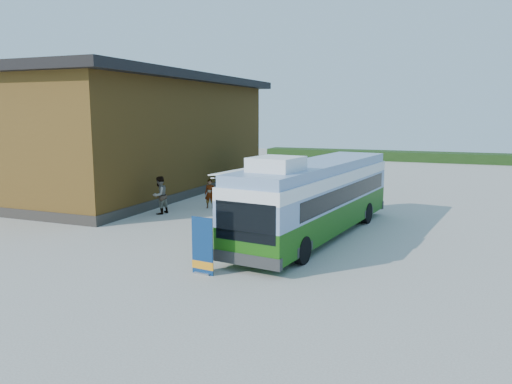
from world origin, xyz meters
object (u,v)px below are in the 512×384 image
at_px(bus, 316,196).
at_px(person_a, 210,194).
at_px(picnic_table, 256,229).
at_px(person_b, 160,195).
at_px(banner, 202,251).
at_px(slurry_tanker, 265,173).

height_order(bus, person_a, bus).
distance_m(bus, picnic_table, 3.04).
xyz_separation_m(picnic_table, person_b, (-6.83, 3.83, 0.31)).
distance_m(banner, person_b, 10.15).
bearing_deg(slurry_tanker, bus, -58.84).
height_order(banner, slurry_tanker, slurry_tanker).
xyz_separation_m(banner, picnic_table, (0.28, 3.93, -0.10)).
xyz_separation_m(banner, person_a, (-4.93, 10.17, 0.03)).
height_order(person_a, person_b, person_b).
height_order(person_b, slurry_tanker, slurry_tanker).
bearing_deg(person_b, banner, 46.94).
bearing_deg(person_b, slurry_tanker, 174.59).
height_order(banner, person_b, person_b).
distance_m(bus, person_a, 8.09).
bearing_deg(banner, slurry_tanker, 112.01).
distance_m(banner, slurry_tanker, 17.93).
relative_size(banner, person_b, 0.96).
relative_size(picnic_table, slurry_tanker, 0.34).
xyz_separation_m(picnic_table, slurry_tanker, (-4.76, 13.43, 0.50)).
xyz_separation_m(person_a, person_b, (-1.62, -2.41, 0.18)).
height_order(bus, slurry_tanker, bus).
xyz_separation_m(bus, person_a, (-6.97, 4.00, -0.93)).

